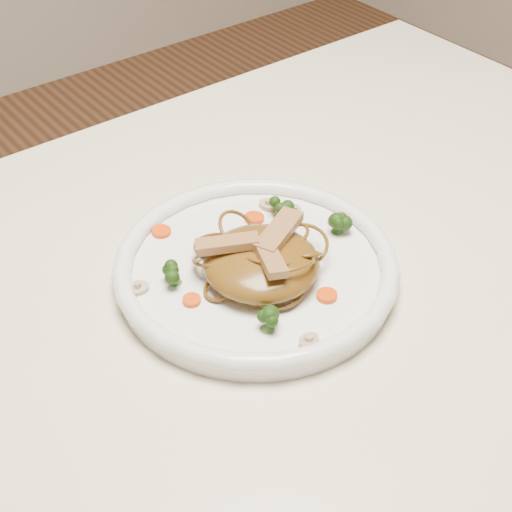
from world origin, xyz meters
TOP-DOWN VIEW (x-y plane):
  - table at (0.00, 0.00)m, footprint 1.20×0.80m
  - plate at (-0.01, 0.01)m, footprint 0.34×0.34m
  - noodle_mound at (-0.02, -0.00)m, footprint 0.13×0.13m
  - chicken_a at (0.01, 0.00)m, footprint 0.07×0.05m
  - chicken_b at (-0.04, 0.02)m, footprint 0.06×0.05m
  - chicken_c at (-0.02, -0.02)m, footprint 0.04×0.06m
  - broccoli_0 at (0.06, 0.07)m, footprint 0.03×0.03m
  - broccoli_1 at (-0.09, 0.04)m, footprint 0.04×0.04m
  - broccoli_2 at (-0.06, -0.06)m, footprint 0.03×0.03m
  - broccoli_3 at (0.09, 0.01)m, footprint 0.03×0.03m
  - carrot_0 at (0.03, 0.08)m, footprint 0.02×0.02m
  - carrot_1 at (-0.10, 0.01)m, footprint 0.02×0.02m
  - carrot_2 at (0.10, 0.02)m, footprint 0.02×0.02m
  - carrot_3 at (-0.06, 0.12)m, footprint 0.02×0.02m
  - carrot_4 at (0.01, -0.07)m, footprint 0.02×0.02m
  - mushroom_0 at (-0.04, -0.10)m, footprint 0.03×0.03m
  - mushroom_1 at (0.08, 0.06)m, footprint 0.04×0.04m
  - mushroom_2 at (-0.13, 0.06)m, footprint 0.03×0.03m
  - mushroom_3 at (0.06, 0.09)m, footprint 0.03×0.03m

SIDE VIEW (x-z plane):
  - table at x=0.00m, z-range 0.28..1.03m
  - plate at x=-0.01m, z-range 0.75..0.77m
  - carrot_0 at x=0.03m, z-range 0.77..0.77m
  - carrot_1 at x=-0.10m, z-range 0.77..0.77m
  - carrot_2 at x=0.10m, z-range 0.77..0.77m
  - carrot_3 at x=-0.06m, z-range 0.77..0.77m
  - carrot_4 at x=0.01m, z-range 0.77..0.77m
  - mushroom_0 at x=-0.04m, z-range 0.77..0.77m
  - mushroom_1 at x=0.08m, z-range 0.77..0.77m
  - mushroom_2 at x=-0.13m, z-range 0.77..0.77m
  - mushroom_3 at x=0.06m, z-range 0.77..0.77m
  - broccoli_2 at x=-0.06m, z-range 0.77..0.79m
  - broccoli_3 at x=0.09m, z-range 0.77..0.79m
  - broccoli_0 at x=0.06m, z-range 0.77..0.79m
  - broccoli_1 at x=-0.09m, z-range 0.77..0.80m
  - noodle_mound at x=-0.02m, z-range 0.76..0.80m
  - chicken_c at x=-0.02m, z-range 0.80..0.81m
  - chicken_b at x=-0.04m, z-range 0.80..0.81m
  - chicken_a at x=0.01m, z-range 0.80..0.81m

